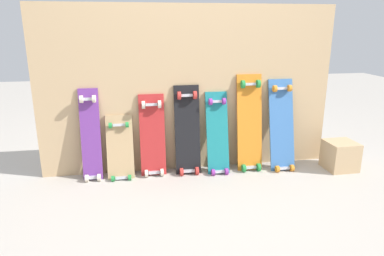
{
  "coord_description": "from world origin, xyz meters",
  "views": [
    {
      "loc": [
        -0.52,
        -3.07,
        1.33
      ],
      "look_at": [
        0.0,
        -0.07,
        0.43
      ],
      "focal_mm": 33.11,
      "sensor_mm": 36.0,
      "label": 1
    }
  ],
  "objects_px": {
    "skateboard_purple": "(91,138)",
    "skateboard_teal": "(218,137)",
    "skateboard_black": "(188,133)",
    "skateboard_red": "(153,139)",
    "skateboard_natural": "(120,151)",
    "skateboard_blue": "(282,128)",
    "wooden_crate": "(340,155)",
    "skateboard_orange": "(250,126)"
  },
  "relations": [
    {
      "from": "skateboard_purple",
      "to": "skateboard_teal",
      "type": "relative_size",
      "value": 1.08
    },
    {
      "from": "skateboard_black",
      "to": "skateboard_red",
      "type": "bearing_deg",
      "value": 177.91
    },
    {
      "from": "skateboard_red",
      "to": "skateboard_natural",
      "type": "bearing_deg",
      "value": -175.6
    },
    {
      "from": "skateboard_natural",
      "to": "skateboard_blue",
      "type": "xyz_separation_m",
      "value": [
        1.5,
        -0.03,
        0.14
      ]
    },
    {
      "from": "skateboard_teal",
      "to": "wooden_crate",
      "type": "relative_size",
      "value": 2.99
    },
    {
      "from": "skateboard_black",
      "to": "skateboard_teal",
      "type": "bearing_deg",
      "value": -5.22
    },
    {
      "from": "skateboard_red",
      "to": "skateboard_black",
      "type": "relative_size",
      "value": 0.92
    },
    {
      "from": "skateboard_purple",
      "to": "skateboard_orange",
      "type": "bearing_deg",
      "value": -0.56
    },
    {
      "from": "skateboard_red",
      "to": "skateboard_black",
      "type": "bearing_deg",
      "value": -2.09
    },
    {
      "from": "skateboard_natural",
      "to": "skateboard_black",
      "type": "distance_m",
      "value": 0.62
    },
    {
      "from": "skateboard_natural",
      "to": "skateboard_orange",
      "type": "height_order",
      "value": "skateboard_orange"
    },
    {
      "from": "skateboard_orange",
      "to": "skateboard_black",
      "type": "bearing_deg",
      "value": 179.29
    },
    {
      "from": "skateboard_teal",
      "to": "skateboard_orange",
      "type": "xyz_separation_m",
      "value": [
        0.31,
        0.02,
        0.08
      ]
    },
    {
      "from": "skateboard_purple",
      "to": "skateboard_red",
      "type": "distance_m",
      "value": 0.54
    },
    {
      "from": "skateboard_black",
      "to": "skateboard_natural",
      "type": "bearing_deg",
      "value": -178.97
    },
    {
      "from": "skateboard_teal",
      "to": "wooden_crate",
      "type": "distance_m",
      "value": 1.19
    },
    {
      "from": "skateboard_orange",
      "to": "skateboard_blue",
      "type": "xyz_separation_m",
      "value": [
        0.31,
        -0.03,
        -0.03
      ]
    },
    {
      "from": "skateboard_red",
      "to": "wooden_crate",
      "type": "relative_size",
      "value": 2.95
    },
    {
      "from": "skateboard_blue",
      "to": "wooden_crate",
      "type": "distance_m",
      "value": 0.61
    },
    {
      "from": "skateboard_red",
      "to": "skateboard_teal",
      "type": "height_order",
      "value": "skateboard_teal"
    },
    {
      "from": "skateboard_black",
      "to": "wooden_crate",
      "type": "distance_m",
      "value": 1.47
    },
    {
      "from": "skateboard_natural",
      "to": "skateboard_blue",
      "type": "distance_m",
      "value": 1.51
    },
    {
      "from": "skateboard_purple",
      "to": "skateboard_orange",
      "type": "relative_size",
      "value": 0.91
    },
    {
      "from": "skateboard_purple",
      "to": "skateboard_black",
      "type": "bearing_deg",
      "value": -0.46
    },
    {
      "from": "skateboard_red",
      "to": "skateboard_blue",
      "type": "bearing_deg",
      "value": -2.41
    },
    {
      "from": "skateboard_purple",
      "to": "skateboard_natural",
      "type": "distance_m",
      "value": 0.28
    },
    {
      "from": "skateboard_teal",
      "to": "skateboard_orange",
      "type": "bearing_deg",
      "value": 3.32
    },
    {
      "from": "skateboard_purple",
      "to": "skateboard_red",
      "type": "relative_size",
      "value": 1.09
    },
    {
      "from": "skateboard_red",
      "to": "skateboard_orange",
      "type": "height_order",
      "value": "skateboard_orange"
    },
    {
      "from": "skateboard_teal",
      "to": "skateboard_orange",
      "type": "distance_m",
      "value": 0.32
    },
    {
      "from": "skateboard_black",
      "to": "skateboard_orange",
      "type": "relative_size",
      "value": 0.91
    },
    {
      "from": "skateboard_teal",
      "to": "skateboard_natural",
      "type": "bearing_deg",
      "value": 179.08
    },
    {
      "from": "skateboard_natural",
      "to": "wooden_crate",
      "type": "xyz_separation_m",
      "value": [
        2.04,
        -0.18,
        -0.11
      ]
    },
    {
      "from": "skateboard_teal",
      "to": "skateboard_red",
      "type": "bearing_deg",
      "value": 176.45
    },
    {
      "from": "skateboard_blue",
      "to": "skateboard_orange",
      "type": "bearing_deg",
      "value": 174.0
    },
    {
      "from": "skateboard_blue",
      "to": "skateboard_black",
      "type": "bearing_deg",
      "value": 177.47
    },
    {
      "from": "skateboard_purple",
      "to": "wooden_crate",
      "type": "relative_size",
      "value": 3.21
    },
    {
      "from": "wooden_crate",
      "to": "skateboard_red",
      "type": "bearing_deg",
      "value": 173.5
    },
    {
      "from": "skateboard_black",
      "to": "skateboard_orange",
      "type": "xyz_separation_m",
      "value": [
        0.59,
        -0.01,
        0.04
      ]
    },
    {
      "from": "skateboard_natural",
      "to": "skateboard_orange",
      "type": "relative_size",
      "value": 0.66
    },
    {
      "from": "wooden_crate",
      "to": "skateboard_orange",
      "type": "bearing_deg",
      "value": 167.95
    },
    {
      "from": "wooden_crate",
      "to": "skateboard_blue",
      "type": "bearing_deg",
      "value": 164.63
    }
  ]
}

